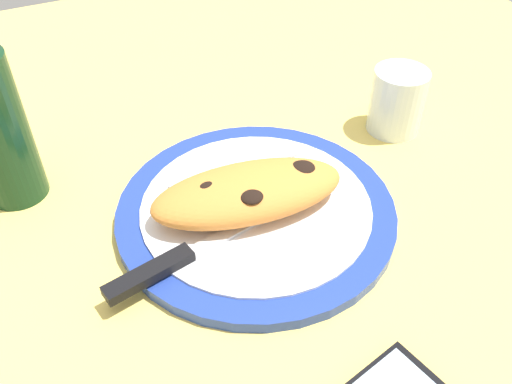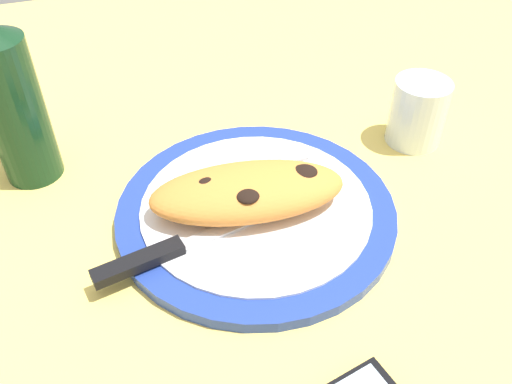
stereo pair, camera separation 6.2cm
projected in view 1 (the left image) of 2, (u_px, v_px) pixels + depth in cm
name	position (u px, v px, depth cm)	size (l,w,h in cm)	color
ground_plane	(256.00, 224.00, 65.95)	(150.00, 150.00, 3.00)	#EACC60
plate	(256.00, 210.00, 64.38)	(32.83, 32.83, 1.78)	#233D99
calzone	(250.00, 194.00, 61.63)	(23.57, 12.80, 4.69)	orange
fork	(224.00, 175.00, 67.50)	(17.24, 2.24, 0.40)	silver
knife	(180.00, 258.00, 56.98)	(24.72, 6.68, 1.20)	silver
water_glass	(396.00, 105.00, 75.77)	(7.45, 7.45, 9.13)	silver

